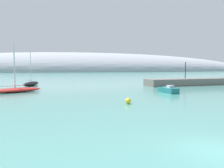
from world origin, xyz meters
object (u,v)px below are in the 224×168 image
Objects in this scene: mooring_buoy_yellow at (128,101)px; motorboat_teal_foreground at (168,90)px; sailboat_red_mid_mooring at (15,90)px; harbor_lamp_post at (185,67)px; sailboat_black_near_shore at (31,84)px.

motorboat_teal_foreground is at bearing 41.26° from mooring_buoy_yellow.
sailboat_red_mid_mooring is 34.79m from harbor_lamp_post.
sailboat_black_near_shore is 11.60× the size of mooring_buoy_yellow.
motorboat_teal_foreground is 12.55m from mooring_buoy_yellow.
sailboat_black_near_shore is 28.93m from motorboat_teal_foreground.
mooring_buoy_yellow is (13.55, -15.17, -0.10)m from sailboat_red_mid_mooring.
sailboat_black_near_shore is 0.90× the size of sailboat_red_mid_mooring.
harbor_lamp_post is at bearing -84.65° from sailboat_black_near_shore.
sailboat_black_near_shore is 33.61m from harbor_lamp_post.
motorboat_teal_foreground is at bearing -131.59° from harbor_lamp_post.
mooring_buoy_yellow is (-9.43, -8.28, -0.13)m from motorboat_teal_foreground.
mooring_buoy_yellow is at bearing -54.00° from motorboat_teal_foreground.
motorboat_teal_foreground is 1.07× the size of harbor_lamp_post.
sailboat_red_mid_mooring is (-1.38, -12.35, -0.06)m from sailboat_black_near_shore.
sailboat_red_mid_mooring reaches higher than motorboat_teal_foreground.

